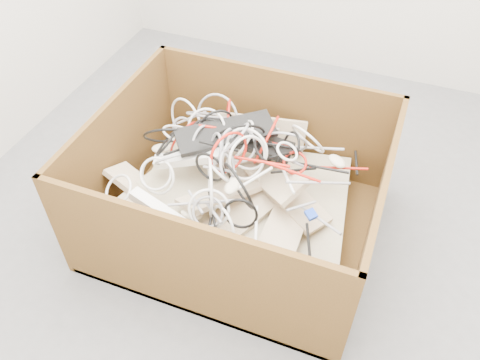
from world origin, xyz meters
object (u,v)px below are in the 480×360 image
(power_strip_left, at_px, (188,158))
(cardboard_box, at_px, (235,205))
(power_strip_right, at_px, (157,209))
(vga_plug, at_px, (311,214))

(power_strip_left, bearing_deg, cardboard_box, -11.91)
(power_strip_right, bearing_deg, power_strip_left, 101.92)
(cardboard_box, xyz_separation_m, vga_plug, (0.37, -0.10, 0.19))
(power_strip_left, xyz_separation_m, power_strip_right, (-0.00, -0.30, -0.03))
(cardboard_box, distance_m, power_strip_right, 0.42)
(vga_plug, bearing_deg, power_strip_right, -117.53)
(power_strip_right, height_order, vga_plug, power_strip_right)
(cardboard_box, height_order, power_strip_right, cardboard_box)
(power_strip_left, xyz_separation_m, vga_plug, (0.59, -0.09, -0.04))
(power_strip_left, distance_m, vga_plug, 0.60)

